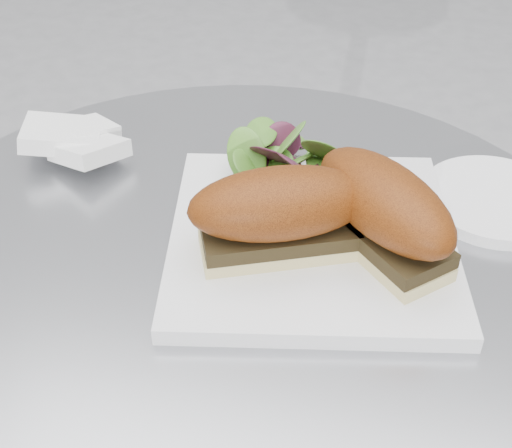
{
  "coord_description": "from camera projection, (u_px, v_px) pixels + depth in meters",
  "views": [
    {
      "loc": [
        0.12,
        -0.46,
        1.15
      ],
      "look_at": [
        0.01,
        0.02,
        0.77
      ],
      "focal_mm": 50.0,
      "sensor_mm": 36.0,
      "label": 1
    }
  ],
  "objects": [
    {
      "name": "plate",
      "position": [
        311.0,
        238.0,
        0.65
      ],
      "size": [
        0.3,
        0.3,
        0.02
      ],
      "primitive_type": "cube",
      "rotation": [
        0.0,
        0.0,
        0.19
      ],
      "color": "white",
      "rests_on": "table"
    },
    {
      "name": "table",
      "position": [
        240.0,
        433.0,
        0.78
      ],
      "size": [
        0.7,
        0.7,
        0.73
      ],
      "color": "#A2A4A8",
      "rests_on": "ground"
    },
    {
      "name": "salad",
      "position": [
        283.0,
        158.0,
        0.7
      ],
      "size": [
        0.12,
        0.12,
        0.05
      ],
      "primitive_type": null,
      "color": "#599631",
      "rests_on": "plate"
    },
    {
      "name": "saucer",
      "position": [
        494.0,
        200.0,
        0.7
      ],
      "size": [
        0.14,
        0.14,
        0.01
      ],
      "primitive_type": "cylinder",
      "color": "white",
      "rests_on": "table"
    },
    {
      "name": "napkin",
      "position": [
        77.0,
        151.0,
        0.77
      ],
      "size": [
        0.11,
        0.11,
        0.02
      ],
      "primitive_type": null,
      "rotation": [
        0.0,
        0.0,
        0.04
      ],
      "color": "white",
      "rests_on": "table"
    },
    {
      "name": "sandwich_left",
      "position": [
        280.0,
        212.0,
        0.6
      ],
      "size": [
        0.17,
        0.13,
        0.08
      ],
      "rotation": [
        0.0,
        0.0,
        0.4
      ],
      "color": "#D3C384",
      "rests_on": "plate"
    },
    {
      "name": "sandwich_right",
      "position": [
        383.0,
        209.0,
        0.6
      ],
      "size": [
        0.16,
        0.16,
        0.08
      ],
      "rotation": [
        0.0,
        0.0,
        -0.81
      ],
      "color": "#D3C384",
      "rests_on": "plate"
    }
  ]
}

